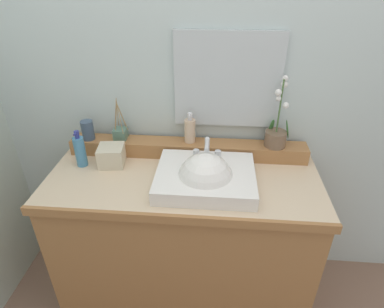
{
  "coord_description": "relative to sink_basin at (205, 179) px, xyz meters",
  "views": [
    {
      "loc": [
        0.16,
        -1.33,
        1.78
      ],
      "look_at": [
        0.04,
        -0.01,
        0.99
      ],
      "focal_mm": 30.36,
      "sensor_mm": 36.0,
      "label": 1
    }
  ],
  "objects": [
    {
      "name": "tissue_box",
      "position": [
        -0.5,
        0.15,
        0.02
      ],
      "size": [
        0.14,
        0.14,
        0.1
      ],
      "primitive_type": "cube",
      "rotation": [
        0.0,
        0.0,
        0.12
      ],
      "color": "beige",
      "rests_on": "vanity_cabinet"
    },
    {
      "name": "reed_diffuser",
      "position": [
        -0.48,
        0.28,
        0.08
      ],
      "size": [
        0.08,
        0.1,
        0.24
      ],
      "color": "#517564",
      "rests_on": "back_ledge"
    },
    {
      "name": "tumbler_cup",
      "position": [
        -0.66,
        0.26,
        0.1
      ],
      "size": [
        0.07,
        0.07,
        0.11
      ],
      "primitive_type": "cylinder",
      "color": "#3F536B",
      "rests_on": "back_ledge"
    },
    {
      "name": "floor",
      "position": [
        -0.11,
        0.05,
        -0.93
      ],
      "size": [
        2.93,
        3.76,
        0.1
      ],
      "primitive_type": "cube",
      "color": "#7F614F",
      "rests_on": "ground"
    },
    {
      "name": "mirror",
      "position": [
        0.09,
        0.34,
        0.37
      ],
      "size": [
        0.55,
        0.02,
        0.49
      ],
      "primitive_type": "cube",
      "color": "silver"
    },
    {
      "name": "soap_dispenser",
      "position": [
        -0.1,
        0.28,
        0.12
      ],
      "size": [
        0.06,
        0.06,
        0.17
      ],
      "color": "#D1B293",
      "rests_on": "back_ledge"
    },
    {
      "name": "vanity_cabinet",
      "position": [
        -0.11,
        0.05,
        -0.45
      ],
      "size": [
        1.37,
        0.59,
        0.85
      ],
      "color": "#A26E40",
      "rests_on": "ground"
    },
    {
      "name": "potted_plant",
      "position": [
        0.36,
        0.27,
        0.13
      ],
      "size": [
        0.13,
        0.11,
        0.38
      ],
      "color": "brown",
      "rests_on": "back_ledge"
    },
    {
      "name": "sink_basin",
      "position": [
        0.0,
        0.0,
        0.0
      ],
      "size": [
        0.47,
        0.39,
        0.29
      ],
      "color": "white",
      "rests_on": "vanity_cabinet"
    },
    {
      "name": "lotion_bottle",
      "position": [
        -0.66,
        0.12,
        0.05
      ],
      "size": [
        0.06,
        0.06,
        0.2
      ],
      "color": "teal",
      "rests_on": "vanity_cabinet"
    },
    {
      "name": "wall_back",
      "position": [
        -0.11,
        0.45,
        0.5
      ],
      "size": [
        2.93,
        0.2,
        2.75
      ],
      "primitive_type": "cube",
      "color": "silver",
      "rests_on": "ground"
    },
    {
      "name": "back_ledge",
      "position": [
        -0.11,
        0.27,
        0.01
      ],
      "size": [
        1.29,
        0.12,
        0.08
      ],
      "primitive_type": "cube",
      "color": "#A26E40",
      "rests_on": "vanity_cabinet"
    }
  ]
}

